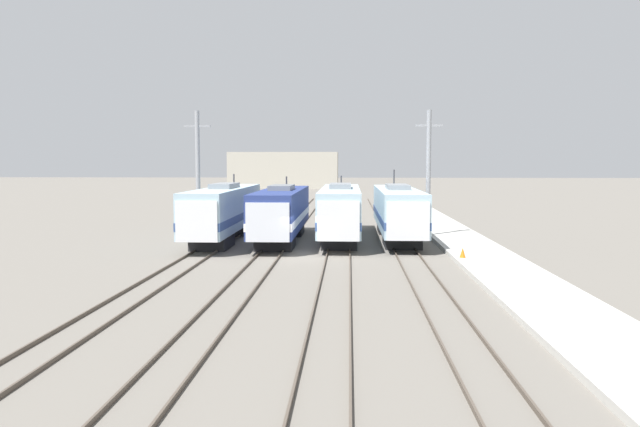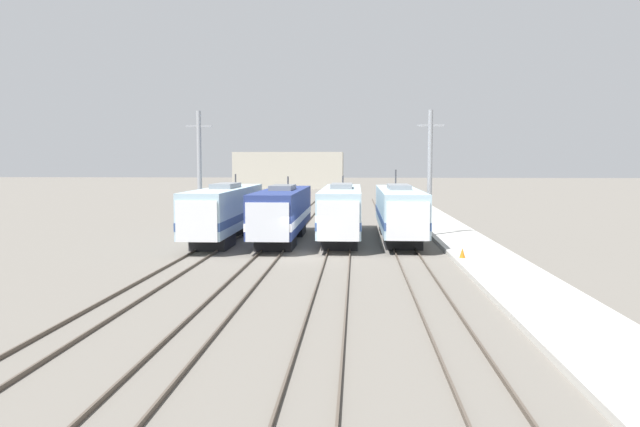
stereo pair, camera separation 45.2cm
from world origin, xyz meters
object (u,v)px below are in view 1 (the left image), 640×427
Objects in this scene: locomotive_center_left at (281,213)px; catenary_tower_right at (428,173)px; locomotive_far_right at (398,211)px; locomotive_center_right at (340,211)px; traffic_cone at (463,253)px; locomotive_far_left at (223,212)px; catenary_tower_left at (198,172)px.

catenary_tower_right reaches higher than locomotive_center_left.
locomotive_center_left is 8.79m from locomotive_far_right.
locomotive_center_right is (4.31, 1.18, 0.04)m from locomotive_center_left.
locomotive_far_right is 11.07m from traffic_cone.
locomotive_far_right is 3.81m from catenary_tower_right.
locomotive_far_left is 15.72m from catenary_tower_right.
traffic_cone is (15.91, -9.01, -1.63)m from locomotive_far_left.
traffic_cone is at bearing -29.52° from locomotive_far_left.
locomotive_far_right is 1.80× the size of catenary_tower_left.
locomotive_far_left reaches higher than locomotive_center_left.
catenary_tower_right is (2.35, 0.80, 2.89)m from locomotive_far_right.
traffic_cone is (18.32, -11.35, -4.47)m from catenary_tower_left.
locomotive_far_left is 1.78× the size of catenary_tower_left.
locomotive_center_right is 1.81× the size of catenary_tower_right.
locomotive_center_right is 1.00× the size of locomotive_far_right.
traffic_cone is at bearing -74.23° from locomotive_far_right.
locomotive_far_left is at bearing 177.88° from locomotive_center_left.
locomotive_far_left is 4.31m from locomotive_center_left.
catenary_tower_left is (-15.34, 0.80, 2.89)m from locomotive_far_right.
locomotive_far_left reaches higher than locomotive_center_right.
locomotive_center_right is at bearing -173.18° from locomotive_far_right.
locomotive_far_right is (12.93, 1.54, -0.05)m from locomotive_far_left.
traffic_cone is at bearing -54.00° from locomotive_center_right.
locomotive_far_right is at bearing 6.78° from locomotive_far_left.
locomotive_center_left is 27.97× the size of traffic_cone.
locomotive_far_left is at bearing -44.12° from catenary_tower_left.
locomotive_far_right is at bearing 105.77° from traffic_cone.
locomotive_far_left is at bearing 150.48° from traffic_cone.
catenary_tower_left reaches higher than locomotive_center_left.
locomotive_center_left is 1.66× the size of catenary_tower_left.
catenary_tower_left is at bearing 173.20° from locomotive_center_right.
catenary_tower_left is at bearing 180.00° from catenary_tower_right.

